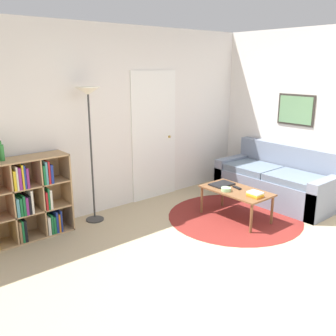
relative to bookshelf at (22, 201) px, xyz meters
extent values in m
plane|color=tan|center=(1.55, -2.44, -0.49)|extent=(14.00, 14.00, 0.00)
cube|color=silver|center=(1.55, 0.21, 0.81)|extent=(7.71, 0.05, 2.60)
cube|color=white|center=(2.15, 0.18, 0.50)|extent=(0.84, 0.02, 1.98)
sphere|color=tan|center=(2.44, 0.15, 0.46)|extent=(0.04, 0.04, 0.04)
cube|color=silver|center=(3.93, -1.13, 0.81)|extent=(0.05, 5.63, 2.60)
cube|color=#332D28|center=(3.89, -1.16, 0.90)|extent=(0.02, 0.62, 0.48)
cube|color=#669366|center=(3.88, -1.16, 0.90)|extent=(0.01, 0.56, 0.42)
cylinder|color=maroon|center=(2.49, -1.21, -0.49)|extent=(1.85, 1.85, 0.01)
cube|color=tan|center=(0.57, 0.00, 0.01)|extent=(0.02, 0.34, 1.00)
cube|color=tan|center=(0.04, 0.00, 0.50)|extent=(1.08, 0.34, 0.02)
cube|color=tan|center=(0.04, 0.00, -0.48)|extent=(1.08, 0.34, 0.02)
cube|color=tan|center=(0.04, 0.16, 0.01)|extent=(1.08, 0.02, 1.00)
cube|color=tan|center=(-0.14, 0.00, 0.01)|extent=(0.02, 0.32, 0.97)
cube|color=tan|center=(0.21, 0.00, 0.01)|extent=(0.02, 0.32, 0.97)
cube|color=tan|center=(0.04, 0.00, -0.15)|extent=(1.04, 0.32, 0.02)
cube|color=tan|center=(0.04, 0.00, 0.17)|extent=(1.04, 0.32, 0.02)
cube|color=olive|center=(-0.10, -0.06, -0.34)|extent=(0.03, 0.22, 0.26)
cube|color=#196B38|center=(-0.07, -0.05, -0.34)|extent=(0.02, 0.24, 0.27)
cube|color=black|center=(-0.04, -0.06, -0.34)|extent=(0.03, 0.21, 0.27)
cube|color=silver|center=(0.25, -0.03, -0.36)|extent=(0.03, 0.26, 0.23)
cube|color=#196B38|center=(0.28, -0.07, -0.35)|extent=(0.03, 0.20, 0.25)
cube|color=#196B38|center=(0.32, -0.03, -0.36)|extent=(0.03, 0.26, 0.22)
cube|color=navy|center=(0.35, -0.07, -0.34)|extent=(0.03, 0.20, 0.27)
cube|color=orange|center=(0.38, -0.06, -0.35)|extent=(0.02, 0.21, 0.24)
cube|color=navy|center=(0.40, -0.04, -0.34)|extent=(0.02, 0.25, 0.27)
cube|color=teal|center=(-0.10, -0.04, -0.03)|extent=(0.03, 0.25, 0.22)
cube|color=#196B38|center=(-0.06, -0.05, -0.03)|extent=(0.03, 0.23, 0.22)
cube|color=#196B38|center=(-0.03, -0.06, -0.02)|extent=(0.03, 0.21, 0.24)
cube|color=#7F287A|center=(0.00, -0.04, -0.03)|extent=(0.03, 0.24, 0.21)
cube|color=black|center=(0.04, -0.04, -0.03)|extent=(0.03, 0.24, 0.22)
cube|color=silver|center=(0.07, -0.07, 0.00)|extent=(0.03, 0.19, 0.28)
cube|color=#B21E23|center=(0.24, -0.03, -0.03)|extent=(0.02, 0.26, 0.23)
cube|color=#196B38|center=(0.27, -0.04, -0.01)|extent=(0.02, 0.25, 0.27)
cube|color=silver|center=(0.30, -0.05, -0.02)|extent=(0.03, 0.23, 0.24)
cube|color=gold|center=(-0.10, -0.07, 0.30)|extent=(0.03, 0.19, 0.23)
cube|color=silver|center=(-0.07, -0.05, 0.32)|extent=(0.02, 0.23, 0.28)
cube|color=#7F287A|center=(-0.04, -0.07, 0.31)|extent=(0.03, 0.19, 0.26)
cube|color=gold|center=(-0.01, -0.05, 0.33)|extent=(0.02, 0.23, 0.29)
cube|color=navy|center=(0.01, -0.06, 0.32)|extent=(0.02, 0.22, 0.28)
cube|color=#7F287A|center=(0.04, -0.07, 0.30)|extent=(0.03, 0.19, 0.24)
cube|color=#196B38|center=(0.24, -0.03, 0.30)|extent=(0.03, 0.27, 0.24)
cube|color=teal|center=(0.27, -0.06, 0.32)|extent=(0.03, 0.20, 0.28)
cube|color=#B21E23|center=(0.30, -0.07, 0.32)|extent=(0.02, 0.19, 0.28)
cube|color=navy|center=(0.33, -0.06, 0.30)|extent=(0.03, 0.22, 0.23)
cylinder|color=#333333|center=(0.93, -0.05, -0.48)|extent=(0.24, 0.24, 0.01)
cylinder|color=#333333|center=(0.93, -0.05, 0.41)|extent=(0.02, 0.02, 1.69)
cone|color=white|center=(0.93, -0.05, 1.25)|extent=(0.32, 0.32, 0.10)
cube|color=gray|center=(3.47, -1.17, -0.28)|extent=(0.82, 1.82, 0.41)
cube|color=gray|center=(3.80, -1.17, -0.07)|extent=(0.16, 1.82, 0.84)
cube|color=gray|center=(3.47, -2.00, -0.21)|extent=(0.82, 0.16, 0.55)
cube|color=gray|center=(3.47, -0.34, -0.21)|extent=(0.82, 0.16, 0.55)
cube|color=slate|center=(3.39, -1.55, -0.03)|extent=(0.62, 0.73, 0.10)
cube|color=slate|center=(3.39, -0.80, -0.03)|extent=(0.62, 0.73, 0.10)
cube|color=brown|center=(2.46, -1.24, -0.09)|extent=(0.52, 0.96, 0.02)
cylinder|color=brown|center=(2.24, -1.68, -0.30)|extent=(0.04, 0.04, 0.39)
cylinder|color=brown|center=(2.24, -0.81, -0.30)|extent=(0.04, 0.04, 0.39)
cylinder|color=brown|center=(2.68, -1.68, -0.30)|extent=(0.04, 0.04, 0.39)
cylinder|color=brown|center=(2.68, -0.81, -0.30)|extent=(0.04, 0.04, 0.39)
cube|color=black|center=(2.47, -0.97, -0.07)|extent=(0.33, 0.23, 0.02)
cylinder|color=#9ED193|center=(2.31, -1.18, -0.05)|extent=(0.14, 0.14, 0.05)
cube|color=orange|center=(2.42, -1.58, -0.06)|extent=(0.15, 0.17, 0.02)
cube|color=gold|center=(2.42, -1.58, -0.04)|extent=(0.15, 0.17, 0.02)
cube|color=silver|center=(2.43, -1.58, -0.02)|extent=(0.15, 0.17, 0.02)
cube|color=black|center=(2.51, -1.21, -0.07)|extent=(0.08, 0.16, 0.02)
cylinder|color=#2D8438|center=(-0.16, 0.02, 0.61)|extent=(0.06, 0.06, 0.19)
cylinder|color=#2D8438|center=(-0.16, 0.02, 0.72)|extent=(0.02, 0.02, 0.05)
camera|label=1|loc=(-1.36, -4.35, 1.56)|focal=40.00mm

